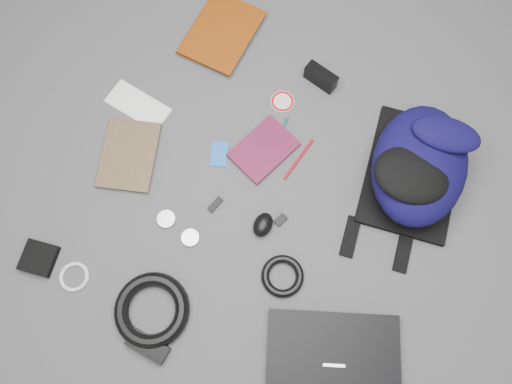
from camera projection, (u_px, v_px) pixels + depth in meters
The scene contains 22 objects.
ground at pixel (256, 194), 1.47m from camera, with size 4.00×4.00×0.00m, color #4F4F51.
backpack at pixel (419, 165), 1.41m from camera, with size 0.28×0.41×0.17m, color black, non-canonical shape.
laptop at pixel (333, 365), 1.32m from camera, with size 0.35×0.27×0.04m, color black.
textbook_red at pixel (195, 21), 1.63m from camera, with size 0.20×0.26×0.03m, color #722B06.
comic_book at pixel (102, 152), 1.50m from camera, with size 0.16×0.22×0.02m, color #B38A0C.
envelope at pixel (138, 105), 1.55m from camera, with size 0.20×0.09×0.00m, color white.
dvd_case at pixel (264, 149), 1.51m from camera, with size 0.13×0.19×0.01m, color #4A0E26.
compact_camera at pixel (321, 77), 1.55m from camera, with size 0.10×0.04×0.06m, color black.
sticker_disc at pixel (282, 102), 1.56m from camera, with size 0.07×0.07×0.00m, color white.
pen_teal at pixel (278, 138), 1.52m from camera, with size 0.01×0.01×0.14m, color #0B5D67.
pen_red at pixel (299, 159), 1.50m from camera, with size 0.01×0.01×0.15m, color #AC0D19.
id_badge at pixel (219, 154), 1.51m from camera, with size 0.05×0.08×0.00m, color blue.
usb_black at pixel (215, 205), 1.46m from camera, with size 0.02×0.05×0.01m, color black.
key_fob at pixel (281, 220), 1.44m from camera, with size 0.02×0.04×0.01m, color black.
mouse at pixel (263, 225), 1.43m from camera, with size 0.05×0.07×0.04m, color black.
headphone_left at pixel (166, 219), 1.44m from camera, with size 0.05×0.05×0.01m, color #B6B6B8.
headphone_right at pixel (190, 238), 1.43m from camera, with size 0.05×0.05×0.01m, color #AEAEB0.
cable_coil at pixel (283, 276), 1.39m from camera, with size 0.12×0.12×0.02m, color black.
power_brick at pixel (148, 346), 1.34m from camera, with size 0.11×0.05×0.03m, color black.
power_cord_coil at pixel (152, 310), 1.36m from camera, with size 0.21×0.21×0.04m, color black.
pouch at pixel (39, 258), 1.41m from camera, with size 0.09×0.09×0.02m, color black.
white_cable_coil at pixel (74, 277), 1.40m from camera, with size 0.08×0.08×0.01m, color silver.
Camera 1 is at (0.20, -0.37, 1.41)m, focal length 35.00 mm.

